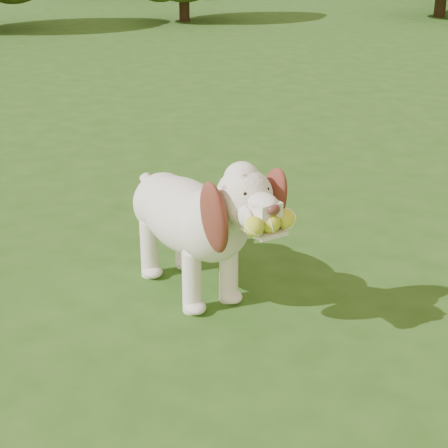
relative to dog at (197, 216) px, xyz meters
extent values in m
plane|color=#264C15|center=(-0.23, -0.34, -0.36)|extent=(80.00, 80.00, 0.00)
ellipsoid|color=white|center=(-0.03, 0.09, -0.03)|extent=(0.48, 0.63, 0.30)
ellipsoid|color=white|center=(0.04, -0.11, 0.00)|extent=(0.38, 0.38, 0.29)
ellipsoid|color=white|center=(-0.11, 0.27, -0.04)|extent=(0.34, 0.34, 0.26)
cylinder|color=white|center=(0.09, -0.22, 0.08)|extent=(0.23, 0.27, 0.23)
sphere|color=white|center=(0.13, -0.32, 0.19)|extent=(0.27, 0.27, 0.20)
sphere|color=white|center=(0.12, -0.30, 0.25)|extent=(0.17, 0.17, 0.13)
cube|color=white|center=(0.17, -0.43, 0.19)|extent=(0.12, 0.14, 0.06)
ellipsoid|color=#592D28|center=(0.19, -0.49, 0.20)|extent=(0.06, 0.05, 0.04)
cube|color=white|center=(0.17, -0.44, 0.11)|extent=(0.15, 0.16, 0.01)
ellipsoid|color=brown|center=(0.01, -0.35, 0.13)|extent=(0.15, 0.22, 0.31)
ellipsoid|color=brown|center=(0.23, -0.27, 0.13)|extent=(0.17, 0.19, 0.31)
cylinder|color=white|center=(-0.15, 0.38, -0.01)|extent=(0.10, 0.15, 0.11)
cylinder|color=white|center=(-0.04, -0.13, -0.23)|extent=(0.10, 0.10, 0.26)
cylinder|color=white|center=(0.12, -0.07, -0.23)|extent=(0.10, 0.10, 0.26)
cylinder|color=white|center=(-0.18, 0.22, -0.23)|extent=(0.10, 0.10, 0.26)
cylinder|color=white|center=(-0.02, 0.28, -0.23)|extent=(0.10, 0.10, 0.26)
sphere|color=yellow|center=(0.12, -0.49, 0.15)|extent=(0.09, 0.09, 0.07)
sphere|color=yellow|center=(0.19, -0.47, 0.15)|extent=(0.09, 0.09, 0.07)
sphere|color=yellow|center=(0.25, -0.45, 0.15)|extent=(0.09, 0.09, 0.07)
cylinder|color=#382314|center=(1.05, 8.56, -0.11)|extent=(0.15, 0.15, 0.49)
camera|label=1|loc=(-0.38, -2.74, 1.11)|focal=60.00mm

